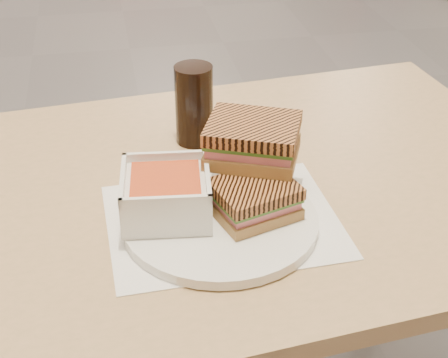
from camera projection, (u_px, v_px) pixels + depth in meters
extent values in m
cube|color=tan|center=(179.00, 198.00, 1.03)|extent=(1.27, 0.82, 0.03)
cylinder|color=tan|center=(378.00, 224.00, 1.61)|extent=(0.06, 0.06, 0.72)
cube|color=white|center=(223.00, 221.00, 0.96)|extent=(0.33, 0.26, 0.00)
cylinder|color=white|center=(220.00, 221.00, 0.94)|extent=(0.27, 0.27, 0.01)
cube|color=white|center=(166.00, 197.00, 0.93)|extent=(0.13, 0.13, 0.05)
cube|color=#D24E1B|center=(165.00, 180.00, 0.92)|extent=(0.10, 0.10, 0.01)
cube|color=white|center=(207.00, 176.00, 0.92)|extent=(0.02, 0.12, 0.01)
cube|color=white|center=(123.00, 180.00, 0.91)|extent=(0.02, 0.12, 0.01)
cube|color=white|center=(165.00, 156.00, 0.96)|extent=(0.12, 0.02, 0.01)
cube|color=white|center=(165.00, 202.00, 0.87)|extent=(0.12, 0.02, 0.01)
cube|color=tan|center=(254.00, 209.00, 0.94)|extent=(0.13, 0.12, 0.02)
cube|color=#DF707F|center=(254.00, 201.00, 0.93)|extent=(0.12, 0.11, 0.01)
cube|color=#386B23|center=(254.00, 196.00, 0.93)|extent=(0.13, 0.12, 0.01)
cube|color=#A86531|center=(255.00, 189.00, 0.92)|extent=(0.13, 0.12, 0.02)
cube|color=tan|center=(253.00, 152.00, 0.97)|extent=(0.16, 0.15, 0.02)
cube|color=#DF707F|center=(253.00, 142.00, 0.96)|extent=(0.15, 0.14, 0.01)
cube|color=#386B23|center=(253.00, 136.00, 0.96)|extent=(0.16, 0.14, 0.01)
cube|color=#A86531|center=(253.00, 128.00, 0.95)|extent=(0.16, 0.15, 0.02)
cylinder|color=black|center=(194.00, 105.00, 1.12)|extent=(0.06, 0.06, 0.14)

